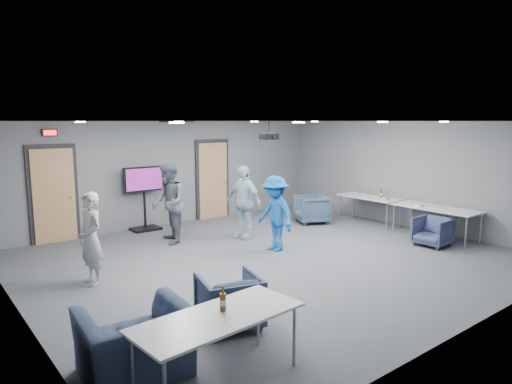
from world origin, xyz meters
TOP-DOWN VIEW (x-y plane):
  - floor at (0.00, 0.00)m, footprint 9.00×9.00m
  - ceiling at (0.00, 0.00)m, footprint 9.00×9.00m
  - wall_back at (0.00, 4.00)m, footprint 9.00×0.02m
  - wall_front at (0.00, -4.00)m, footprint 9.00×0.02m
  - wall_left at (-4.50, 0.00)m, footprint 0.02×8.00m
  - wall_right at (4.50, 0.00)m, footprint 0.02×8.00m
  - door_left at (-3.00, 3.95)m, footprint 1.06×0.17m
  - door_right at (1.20, 3.95)m, footprint 1.06×0.17m
  - exit_sign at (-3.00, 3.93)m, footprint 0.32×0.08m
  - hvac_diffuser at (-0.50, 2.80)m, footprint 0.60×0.60m
  - downlights at (0.00, 0.00)m, footprint 6.18×3.78m
  - person_a at (-3.28, 0.72)m, footprint 0.45×0.62m
  - person_b at (-1.05, 2.27)m, footprint 0.93×1.05m
  - person_c at (0.53, 1.61)m, footprint 0.60×1.06m
  - person_d at (0.44, 0.38)m, footprint 0.61×1.03m
  - chair_right_a at (2.90, 1.76)m, footprint 1.08×1.07m
  - chair_right_c at (3.35, -1.50)m, footprint 0.72×0.70m
  - chair_front_a at (-2.40, -2.00)m, footprint 0.95×0.96m
  - chair_front_b at (-3.85, -2.35)m, footprint 1.21×1.08m
  - table_right_a at (4.00, 0.73)m, footprint 0.70×1.68m
  - table_right_b at (4.00, -1.17)m, footprint 0.81×1.95m
  - table_front_left at (-3.23, -3.00)m, footprint 1.87×0.89m
  - bottle_front at (-3.12, -2.93)m, footprint 0.07×0.07m
  - bottle_right at (4.18, 0.50)m, footprint 0.06×0.06m
  - snack_box at (4.01, 0.20)m, footprint 0.19×0.14m
  - wrapper at (3.81, -0.86)m, footprint 0.21×0.14m
  - tv_stand at (-0.94, 3.75)m, footprint 1.04×0.49m
  - projector at (0.20, 0.30)m, footprint 0.36×0.34m

SIDE VIEW (x-z plane):
  - floor at x=0.00m, z-range 0.00..0.00m
  - chair_right_c at x=3.35m, z-range 0.00..0.63m
  - chair_front_a at x=-2.40m, z-range 0.00..0.72m
  - chair_front_b at x=-3.85m, z-range 0.00..0.74m
  - chair_right_a at x=2.90m, z-range 0.00..0.75m
  - table_right_a at x=4.00m, z-range 0.32..1.05m
  - table_front_left at x=-3.23m, z-range 0.32..1.05m
  - table_right_b at x=4.00m, z-range 0.32..1.05m
  - snack_box at x=4.01m, z-range 0.73..0.77m
  - wrapper at x=3.81m, z-range 0.73..0.78m
  - person_a at x=-3.28m, z-range 0.00..1.56m
  - person_d at x=0.44m, z-range 0.00..1.58m
  - bottle_right at x=4.18m, z-range 0.70..0.93m
  - bottle_front at x=-3.12m, z-range 0.69..0.97m
  - person_c at x=0.53m, z-range 0.00..1.70m
  - tv_stand at x=-0.94m, z-range 0.11..1.70m
  - person_b at x=-1.05m, z-range 0.00..1.82m
  - door_left at x=-3.00m, z-range -0.05..2.19m
  - door_right at x=1.20m, z-range -0.05..2.19m
  - wall_back at x=0.00m, z-range 0.00..2.70m
  - wall_front at x=0.00m, z-range 0.00..2.70m
  - wall_left at x=-4.50m, z-range 0.00..2.70m
  - wall_right at x=4.50m, z-range 0.00..2.70m
  - projector at x=0.20m, z-range 2.23..2.58m
  - exit_sign at x=-3.00m, z-range 2.37..2.53m
  - downlights at x=0.00m, z-range 2.67..2.69m
  - hvac_diffuser at x=-0.50m, z-range 2.67..2.70m
  - ceiling at x=0.00m, z-range 2.70..2.70m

